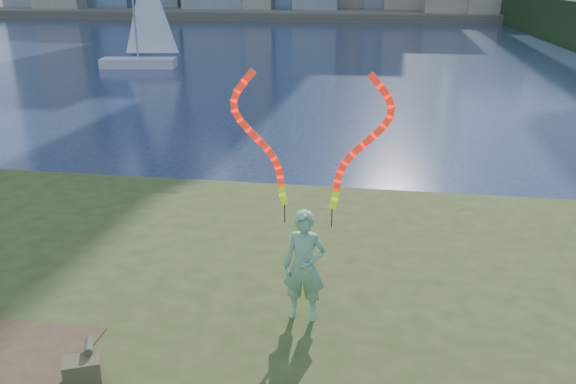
# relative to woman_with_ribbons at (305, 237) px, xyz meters

# --- Properties ---
(ground) EXTENTS (320.00, 320.00, 0.00)m
(ground) POSITION_rel_woman_with_ribbons_xyz_m (-2.35, 0.86, -2.19)
(ground) COLOR #18253D
(ground) RESTS_ON ground
(grassy_knoll) EXTENTS (20.00, 18.00, 0.80)m
(grassy_knoll) POSITION_rel_woman_with_ribbons_xyz_m (-2.35, -1.43, -1.85)
(grassy_knoll) COLOR #344317
(grassy_knoll) RESTS_ON ground
(far_shore) EXTENTS (320.00, 40.00, 1.20)m
(far_shore) POSITION_rel_woman_with_ribbons_xyz_m (-2.35, 95.86, -1.59)
(far_shore) COLOR #474234
(far_shore) RESTS_ON ground
(woman_with_ribbons) EXTENTS (2.12, 0.48, 4.17)m
(woman_with_ribbons) POSITION_rel_woman_with_ribbons_xyz_m (0.00, 0.00, 0.00)
(woman_with_ribbons) COLOR #1A7429
(woman_with_ribbons) RESTS_ON grassy_knoll
(canvas_bag) EXTENTS (0.56, 0.63, 0.45)m
(canvas_bag) POSITION_rel_woman_with_ribbons_xyz_m (-2.71, -1.97, -1.21)
(canvas_bag) COLOR #474B2A
(canvas_bag) RESTS_ON grassy_knoll
(sailboat) EXTENTS (5.48, 2.43, 8.22)m
(sailboat) POSITION_rel_woman_with_ribbons_xyz_m (-15.26, 30.16, -0.78)
(sailboat) COLOR silver
(sailboat) RESTS_ON ground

